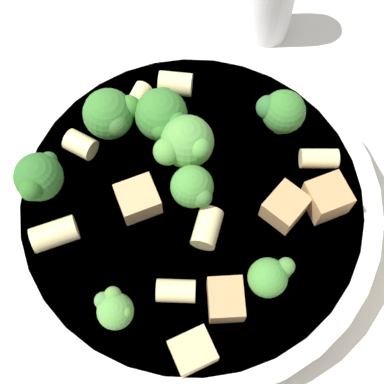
# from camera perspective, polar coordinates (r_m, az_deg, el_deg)

# --- Properties ---
(ground_plane) EXTENTS (2.00, 2.00, 0.00)m
(ground_plane) POSITION_cam_1_polar(r_m,az_deg,el_deg) (0.40, 0.00, -2.61)
(ground_plane) COLOR beige
(pasta_bowl) EXTENTS (0.26, 0.26, 0.03)m
(pasta_bowl) POSITION_cam_1_polar(r_m,az_deg,el_deg) (0.38, 0.00, -1.50)
(pasta_bowl) COLOR silver
(pasta_bowl) RESTS_ON ground_plane
(broccoli_floret_0) EXTENTS (0.04, 0.04, 0.04)m
(broccoli_floret_0) POSITION_cam_1_polar(r_m,az_deg,el_deg) (0.38, -8.66, 8.18)
(broccoli_floret_0) COLOR #93B766
(broccoli_floret_0) RESTS_ON pasta_bowl
(broccoli_floret_1) EXTENTS (0.02, 0.03, 0.03)m
(broccoli_floret_1) POSITION_cam_1_polar(r_m,az_deg,el_deg) (0.33, 8.54, -8.77)
(broccoli_floret_1) COLOR #9EC175
(broccoli_floret_1) RESTS_ON pasta_bowl
(broccoli_floret_2) EXTENTS (0.03, 0.03, 0.03)m
(broccoli_floret_2) POSITION_cam_1_polar(r_m,az_deg,el_deg) (0.35, 0.47, 0.27)
(broccoli_floret_2) COLOR #84AD60
(broccoli_floret_2) RESTS_ON pasta_bowl
(broccoli_floret_3) EXTENTS (0.04, 0.04, 0.04)m
(broccoli_floret_3) POSITION_cam_1_polar(r_m,az_deg,el_deg) (0.37, -3.21, 8.17)
(broccoli_floret_3) COLOR #9EC175
(broccoli_floret_3) RESTS_ON pasta_bowl
(broccoli_floret_4) EXTENTS (0.03, 0.02, 0.03)m
(broccoli_floret_4) POSITION_cam_1_polar(r_m,az_deg,el_deg) (0.33, -8.23, -12.31)
(broccoli_floret_4) COLOR #93B766
(broccoli_floret_4) RESTS_ON pasta_bowl
(broccoli_floret_5) EXTENTS (0.03, 0.03, 0.04)m
(broccoli_floret_5) POSITION_cam_1_polar(r_m,az_deg,el_deg) (0.38, 9.44, 8.48)
(broccoli_floret_5) COLOR #93B766
(broccoli_floret_5) RESTS_ON pasta_bowl
(broccoli_floret_6) EXTENTS (0.03, 0.03, 0.04)m
(broccoli_floret_6) POSITION_cam_1_polar(r_m,az_deg,el_deg) (0.36, -16.03, 1.48)
(broccoli_floret_6) COLOR #93B766
(broccoli_floret_6) RESTS_ON pasta_bowl
(broccoli_floret_7) EXTENTS (0.04, 0.04, 0.04)m
(broccoli_floret_7) POSITION_cam_1_polar(r_m,az_deg,el_deg) (0.36, -0.63, 5.24)
(broccoli_floret_7) COLOR #84AD60
(broccoli_floret_7) RESTS_ON pasta_bowl
(rigatoni_0) EXTENTS (0.03, 0.03, 0.01)m
(rigatoni_0) POSITION_cam_1_polar(r_m,az_deg,el_deg) (0.38, 13.38, 3.50)
(rigatoni_0) COLOR beige
(rigatoni_0) RESTS_ON pasta_bowl
(rigatoni_1) EXTENTS (0.02, 0.03, 0.02)m
(rigatoni_1) POSITION_cam_1_polar(r_m,az_deg,el_deg) (0.36, -14.47, -4.35)
(rigatoni_1) COLOR beige
(rigatoni_1) RESTS_ON pasta_bowl
(rigatoni_2) EXTENTS (0.03, 0.03, 0.01)m
(rigatoni_2) POSITION_cam_1_polar(r_m,az_deg,el_deg) (0.34, -1.73, -10.50)
(rigatoni_2) COLOR beige
(rigatoni_2) RESTS_ON pasta_bowl
(rigatoni_3) EXTENTS (0.03, 0.03, 0.02)m
(rigatoni_3) POSITION_cam_1_polar(r_m,az_deg,el_deg) (0.40, -1.80, 11.47)
(rigatoni_3) COLOR beige
(rigatoni_3) RESTS_ON pasta_bowl
(rigatoni_4) EXTENTS (0.03, 0.03, 0.02)m
(rigatoni_4) POSITION_cam_1_polar(r_m,az_deg,el_deg) (0.35, 1.62, -3.85)
(rigatoni_4) COLOR beige
(rigatoni_4) RESTS_ON pasta_bowl
(rigatoni_5) EXTENTS (0.03, 0.02, 0.02)m
(rigatoni_5) POSITION_cam_1_polar(r_m,az_deg,el_deg) (0.39, -11.81, 4.98)
(rigatoni_5) COLOR beige
(rigatoni_5) RESTS_ON pasta_bowl
(rigatoni_6) EXTENTS (0.02, 0.03, 0.01)m
(rigatoni_6) POSITION_cam_1_polar(r_m,az_deg,el_deg) (0.40, -5.77, 9.93)
(rigatoni_6) COLOR beige
(rigatoni_6) RESTS_ON pasta_bowl
(chicken_chunk_0) EXTENTS (0.03, 0.03, 0.02)m
(chicken_chunk_0) POSITION_cam_1_polar(r_m,az_deg,el_deg) (0.36, 9.90, -1.58)
(chicken_chunk_0) COLOR tan
(chicken_chunk_0) RESTS_ON pasta_bowl
(chicken_chunk_1) EXTENTS (0.03, 0.03, 0.02)m
(chicken_chunk_1) POSITION_cam_1_polar(r_m,az_deg,el_deg) (0.36, -5.79, -0.74)
(chicken_chunk_1) COLOR tan
(chicken_chunk_1) RESTS_ON pasta_bowl
(chicken_chunk_2) EXTENTS (0.03, 0.03, 0.02)m
(chicken_chunk_2) POSITION_cam_1_polar(r_m,az_deg,el_deg) (0.33, 0.08, -16.63)
(chicken_chunk_2) COLOR tan
(chicken_chunk_2) RESTS_ON pasta_bowl
(chicken_chunk_3) EXTENTS (0.03, 0.03, 0.02)m
(chicken_chunk_3) POSITION_cam_1_polar(r_m,az_deg,el_deg) (0.34, 3.62, -11.38)
(chicken_chunk_3) COLOR tan
(chicken_chunk_3) RESTS_ON pasta_bowl
(chicken_chunk_4) EXTENTS (0.03, 0.03, 0.02)m
(chicken_chunk_4) POSITION_cam_1_polar(r_m,az_deg,el_deg) (0.37, 14.16, -0.60)
(chicken_chunk_4) COLOR tan
(chicken_chunk_4) RESTS_ON pasta_bowl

